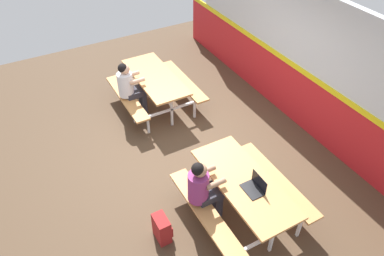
{
  "coord_description": "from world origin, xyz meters",
  "views": [
    {
      "loc": [
        4.28,
        -2.28,
        4.68
      ],
      "look_at": [
        0.0,
        0.06,
        0.55
      ],
      "focal_mm": 34.13,
      "sensor_mm": 36.0,
      "label": 1
    }
  ],
  "objects_px": {
    "laptop_dark": "(255,187)",
    "picnic_table_right": "(243,189)",
    "student_nearer": "(129,85)",
    "picnic_table_left": "(155,83)",
    "backpack_dark": "(162,228)",
    "student_further": "(203,187)"
  },
  "relations": [
    {
      "from": "picnic_table_right",
      "to": "laptop_dark",
      "type": "xyz_separation_m",
      "value": [
        0.19,
        0.04,
        0.21
      ]
    },
    {
      "from": "student_nearer",
      "to": "laptop_dark",
      "type": "relative_size",
      "value": 3.76
    },
    {
      "from": "student_nearer",
      "to": "picnic_table_right",
      "type": "bearing_deg",
      "value": 9.41
    },
    {
      "from": "picnic_table_right",
      "to": "student_nearer",
      "type": "relative_size",
      "value": 1.52
    },
    {
      "from": "picnic_table_left",
      "to": "student_further",
      "type": "bearing_deg",
      "value": -11.29
    },
    {
      "from": "picnic_table_left",
      "to": "student_nearer",
      "type": "bearing_deg",
      "value": -88.1
    },
    {
      "from": "picnic_table_left",
      "to": "picnic_table_right",
      "type": "distance_m",
      "value": 3.17
    },
    {
      "from": "laptop_dark",
      "to": "backpack_dark",
      "type": "bearing_deg",
      "value": -106.43
    },
    {
      "from": "laptop_dark",
      "to": "picnic_table_right",
      "type": "bearing_deg",
      "value": -168.98
    },
    {
      "from": "laptop_dark",
      "to": "backpack_dark",
      "type": "height_order",
      "value": "laptop_dark"
    },
    {
      "from": "picnic_table_left",
      "to": "picnic_table_right",
      "type": "relative_size",
      "value": 1.0
    },
    {
      "from": "picnic_table_left",
      "to": "picnic_table_right",
      "type": "xyz_separation_m",
      "value": [
        3.17,
        -0.03,
        0.0
      ]
    },
    {
      "from": "laptop_dark",
      "to": "picnic_table_left",
      "type": "bearing_deg",
      "value": -179.96
    },
    {
      "from": "picnic_table_left",
      "to": "backpack_dark",
      "type": "xyz_separation_m",
      "value": [
        2.98,
        -1.27,
        -0.36
      ]
    },
    {
      "from": "picnic_table_right",
      "to": "laptop_dark",
      "type": "distance_m",
      "value": 0.29
    },
    {
      "from": "picnic_table_right",
      "to": "student_nearer",
      "type": "height_order",
      "value": "student_nearer"
    },
    {
      "from": "picnic_table_right",
      "to": "student_further",
      "type": "relative_size",
      "value": 1.52
    },
    {
      "from": "student_further",
      "to": "laptop_dark",
      "type": "distance_m",
      "value": 0.72
    },
    {
      "from": "student_nearer",
      "to": "backpack_dark",
      "type": "height_order",
      "value": "student_nearer"
    },
    {
      "from": "picnic_table_left",
      "to": "student_further",
      "type": "distance_m",
      "value": 3.02
    },
    {
      "from": "student_further",
      "to": "picnic_table_right",
      "type": "bearing_deg",
      "value": 68.75
    },
    {
      "from": "student_further",
      "to": "backpack_dark",
      "type": "distance_m",
      "value": 0.84
    }
  ]
}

